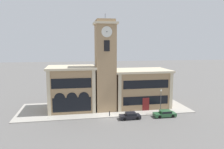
{
  "coord_description": "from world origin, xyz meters",
  "views": [
    {
      "loc": [
        -6.88,
        -40.96,
        14.28
      ],
      "look_at": [
        1.07,
        3.01,
        8.21
      ],
      "focal_mm": 35.0,
      "sensor_mm": 36.0,
      "label": 1
    }
  ],
  "objects_px": {
    "street_lamp": "(161,98)",
    "parked_car_mid": "(165,113)",
    "parked_car_near": "(130,116)",
    "bollard": "(110,114)"
  },
  "relations": [
    {
      "from": "street_lamp",
      "to": "parked_car_mid",
      "type": "bearing_deg",
      "value": -82.59
    },
    {
      "from": "parked_car_near",
      "to": "street_lamp",
      "type": "height_order",
      "value": "street_lamp"
    },
    {
      "from": "parked_car_mid",
      "to": "bollard",
      "type": "xyz_separation_m",
      "value": [
        -10.89,
        1.98,
        -0.02
      ]
    },
    {
      "from": "parked_car_mid",
      "to": "street_lamp",
      "type": "xyz_separation_m",
      "value": [
        -0.22,
        1.71,
        2.84
      ]
    },
    {
      "from": "parked_car_mid",
      "to": "street_lamp",
      "type": "distance_m",
      "value": 3.32
    },
    {
      "from": "parked_car_near",
      "to": "bollard",
      "type": "distance_m",
      "value": 4.23
    },
    {
      "from": "street_lamp",
      "to": "bollard",
      "type": "height_order",
      "value": "street_lamp"
    },
    {
      "from": "parked_car_mid",
      "to": "bollard",
      "type": "bearing_deg",
      "value": -10.65
    },
    {
      "from": "street_lamp",
      "to": "bollard",
      "type": "bearing_deg",
      "value": 178.56
    },
    {
      "from": "parked_car_near",
      "to": "street_lamp",
      "type": "distance_m",
      "value": 7.7
    }
  ]
}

